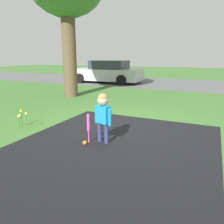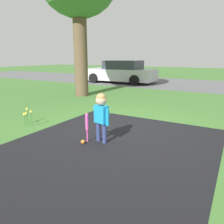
# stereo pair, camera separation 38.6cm
# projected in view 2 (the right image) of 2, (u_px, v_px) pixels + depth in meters

# --- Properties ---
(ground_plane) EXTENTS (60.00, 60.00, 0.00)m
(ground_plane) POSITION_uv_depth(u_px,v_px,m) (122.00, 128.00, 5.04)
(ground_plane) COLOR #3D6B2D
(driveway_strip) EXTENTS (3.61, 7.00, 0.01)m
(driveway_strip) POSITION_uv_depth(u_px,v_px,m) (54.00, 185.00, 2.79)
(driveway_strip) COLOR black
(driveway_strip) RESTS_ON ground
(street_strip) EXTENTS (40.00, 6.00, 0.01)m
(street_strip) POSITION_uv_depth(u_px,v_px,m) (195.00, 84.00, 12.77)
(street_strip) COLOR #59595B
(street_strip) RESTS_ON ground
(child) EXTENTS (0.38, 0.20, 0.95)m
(child) POSITION_uv_depth(u_px,v_px,m) (101.00, 111.00, 4.05)
(child) COLOR navy
(child) RESTS_ON ground
(baseball_bat) EXTENTS (0.06, 0.06, 0.57)m
(baseball_bat) POSITION_uv_depth(u_px,v_px,m) (87.00, 124.00, 4.12)
(baseball_bat) COLOR #E54CA5
(baseball_bat) RESTS_ON ground
(sports_ball) EXTENTS (0.08, 0.08, 0.08)m
(sports_ball) POSITION_uv_depth(u_px,v_px,m) (83.00, 142.00, 4.10)
(sports_ball) COLOR orange
(sports_ball) RESTS_ON ground
(parked_car) EXTENTS (4.47, 2.23, 1.36)m
(parked_car) POSITION_uv_depth(u_px,v_px,m) (121.00, 72.00, 13.62)
(parked_car) COLOR #B7B7BC
(parked_car) RESTS_ON ground
(flower_bed) EXTENTS (0.35, 0.21, 0.41)m
(flower_bed) POSITION_uv_depth(u_px,v_px,m) (27.00, 112.00, 5.19)
(flower_bed) COLOR #38702D
(flower_bed) RESTS_ON ground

